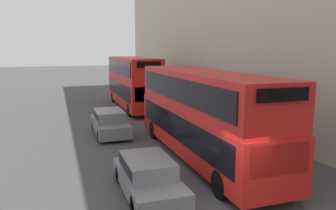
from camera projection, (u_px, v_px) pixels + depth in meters
bus_leading at (202, 111)px, 15.11m from camera, size 2.59×11.38×4.10m
bus_second_in_queue at (133, 80)px, 28.63m from camera, size 2.59×10.84×4.40m
car_dark_sedan at (148, 175)px, 11.58m from camera, size 1.79×4.23×1.31m
car_hatchback at (110, 122)px, 19.77m from camera, size 1.83×4.48×1.46m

